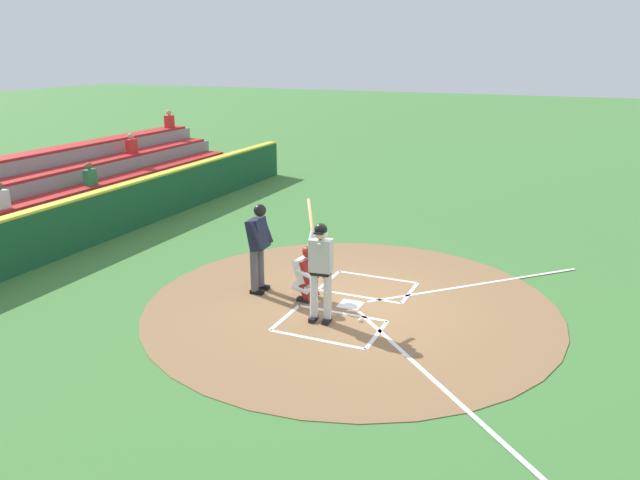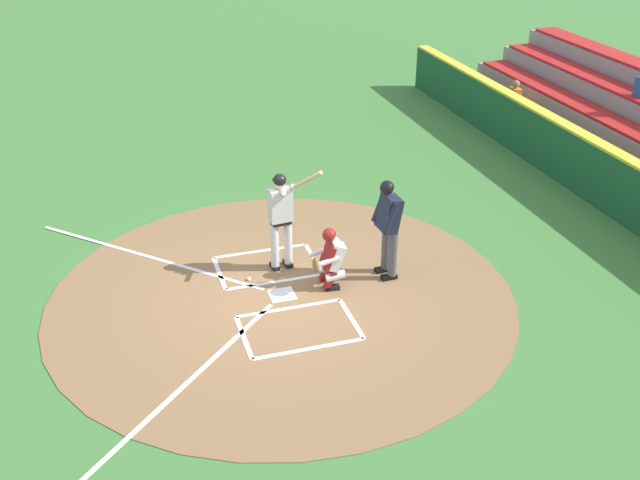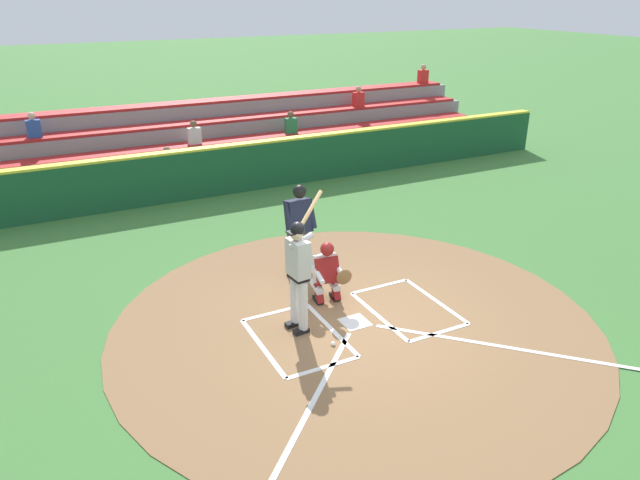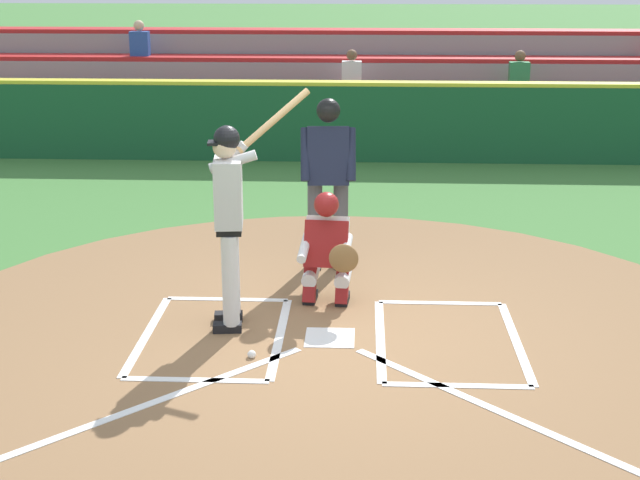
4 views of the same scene
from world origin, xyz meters
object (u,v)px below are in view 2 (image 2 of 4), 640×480
plate_umpire (388,222)px  baseball (249,279)px  catcher (330,257)px  batter (281,215)px

plate_umpire → baseball: size_ratio=25.20×
catcher → baseball: size_ratio=15.27×
baseball → plate_umpire: bearing=-102.9°
baseball → catcher: bearing=-114.0°
batter → catcher: size_ratio=1.88×
catcher → baseball: bearing=66.0°
baseball → batter: bearing=-69.9°
batter → baseball: batter is taller
batter → plate_umpire: size_ratio=1.14×
catcher → plate_umpire: size_ratio=0.61×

